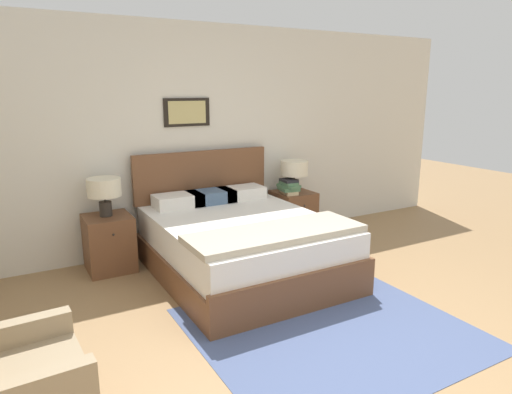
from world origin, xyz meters
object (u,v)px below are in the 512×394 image
at_px(armchair, 14,392).
at_px(nightstand_by_door, 293,214).
at_px(bed, 241,243).
at_px(nightstand_near_window, 109,243).
at_px(table_lamp_near_window, 104,189).
at_px(table_lamp_by_door, 294,170).

relative_size(armchair, nightstand_by_door, 1.51).
height_order(bed, nightstand_near_window, bed).
height_order(table_lamp_near_window, table_lamp_by_door, same).
xyz_separation_m(nightstand_by_door, table_lamp_near_window, (-2.32, 0.01, 0.57)).
xyz_separation_m(armchair, table_lamp_by_door, (3.30, 2.24, 0.57)).
height_order(nightstand_near_window, nightstand_by_door, same).
distance_m(armchair, table_lamp_near_window, 2.51).
distance_m(bed, nightstand_by_door, 1.39).
xyz_separation_m(armchair, nightstand_by_door, (3.29, 2.23, -0.00)).
bearing_deg(armchair, nightstand_by_door, 121.11).
bearing_deg(nightstand_near_window, nightstand_by_door, 0.00).
distance_m(bed, table_lamp_by_door, 1.51).
bearing_deg(nightstand_near_window, bed, -33.63).
height_order(armchair, nightstand_by_door, armchair).
relative_size(armchair, table_lamp_near_window, 2.22).
relative_size(table_lamp_near_window, table_lamp_by_door, 1.00).
bearing_deg(bed, nightstand_by_door, 33.63).
distance_m(table_lamp_near_window, table_lamp_by_door, 2.34).
xyz_separation_m(nightstand_near_window, table_lamp_near_window, (-0.01, 0.01, 0.57)).
bearing_deg(bed, table_lamp_by_door, 33.67).
xyz_separation_m(bed, nightstand_near_window, (-1.16, 0.77, -0.04)).
bearing_deg(table_lamp_by_door, nightstand_by_door, -143.85).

